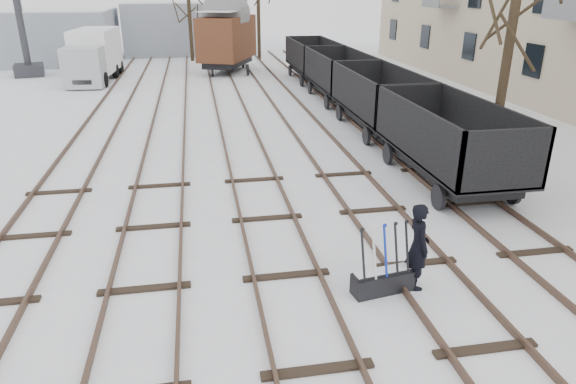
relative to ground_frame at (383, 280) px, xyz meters
name	(u,v)px	position (x,y,z in m)	size (l,w,h in m)	color
ground	(286,277)	(-1.86, 0.92, -0.28)	(120.00, 120.00, 0.00)	white
tracks	(235,121)	(-1.86, 14.59, -0.21)	(13.90, 52.00, 0.16)	black
shed_left	(49,36)	(-14.86, 36.92, 1.76)	(10.00, 8.00, 4.10)	gray
shed_right	(166,28)	(-5.86, 40.92, 1.96)	(7.00, 6.00, 4.50)	gray
ground_frame	(383,280)	(0.00, 0.00, 0.00)	(1.35, 0.63, 1.49)	black
worker	(418,246)	(0.75, 0.10, 0.65)	(0.68, 0.45, 1.88)	black
freight_wagon_a	(446,153)	(4.14, 5.75, 0.70)	(2.52, 6.30, 2.57)	black
freight_wagon_b	(378,108)	(4.14, 12.15, 0.70)	(2.52, 6.30, 2.57)	black
freight_wagon_c	(339,82)	(4.14, 18.55, 0.70)	(2.52, 6.30, 2.57)	black
freight_wagon_d	(313,65)	(4.14, 24.95, 0.70)	(2.52, 6.30, 2.57)	black
box_van_wagon	(227,37)	(-1.11, 29.44, 2.20)	(4.89, 6.28, 4.26)	black
lorry	(94,55)	(-9.92, 27.18, 1.38)	(2.69, 7.26, 3.24)	black
panel_van	(89,60)	(-10.84, 30.46, 0.69)	(3.26, 4.62, 1.87)	white
crane	(25,40)	(-14.82, 30.27, 2.15)	(2.19, 5.50, 9.23)	#29292E
tree_near	(503,85)	(5.91, 6.01, 2.74)	(0.30, 0.30, 6.04)	black
tree_far_left	(191,29)	(-3.65, 35.85, 2.24)	(0.30, 0.30, 5.06)	black
tree_far_right	(258,13)	(1.96, 35.83, 3.47)	(0.30, 0.30, 7.50)	black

